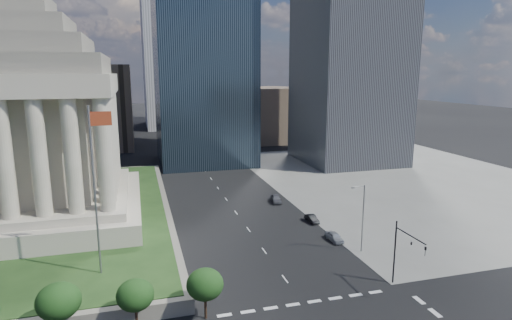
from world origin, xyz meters
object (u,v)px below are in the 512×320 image
object	(u,v)px
war_memorial	(22,99)
parked_sedan_near	(335,237)
street_lamp_north	(362,214)
parked_sedan_far	(276,199)
flagpole	(96,182)
parked_sedan_mid	(312,219)
traffic_signal_ne	(404,248)

from	to	relation	value
war_memorial	parked_sedan_near	bearing A→B (deg)	-21.98
street_lamp_north	parked_sedan_far	distance (m)	26.93
flagpole	street_lamp_north	world-z (taller)	flagpole
war_memorial	parked_sedan_mid	xyz separation A→B (m)	(45.50, -9.52, -20.79)
war_memorial	street_lamp_north	size ratio (longest dim) A/B	3.90
war_memorial	parked_sedan_near	size ratio (longest dim) A/B	9.81
street_lamp_north	parked_sedan_far	size ratio (longest dim) A/B	2.26
traffic_signal_ne	parked_sedan_near	bearing A→B (deg)	93.59
traffic_signal_ne	war_memorial	bearing A→B (deg)	143.58
flagpole	traffic_signal_ne	world-z (taller)	flagpole
traffic_signal_ne	street_lamp_north	world-z (taller)	street_lamp_north
street_lamp_north	parked_sedan_near	size ratio (longest dim) A/B	2.51
war_memorial	traffic_signal_ne	xyz separation A→B (m)	(46.50, -34.30, -16.15)
war_memorial	parked_sedan_near	world-z (taller)	war_memorial
street_lamp_north	parked_sedan_far	bearing A→B (deg)	99.03
street_lamp_north	parked_sedan_near	bearing A→B (deg)	111.53
traffic_signal_ne	parked_sedan_near	world-z (taller)	traffic_signal_ne
flagpole	parked_sedan_far	xyz separation A→B (m)	(31.00, 27.15, -12.36)
war_memorial	flagpole	size ratio (longest dim) A/B	1.95
parked_sedan_far	parked_sedan_mid	bearing A→B (deg)	-70.93
traffic_signal_ne	parked_sedan_far	bearing A→B (deg)	95.08
traffic_signal_ne	parked_sedan_mid	size ratio (longest dim) A/B	2.16
traffic_signal_ne	street_lamp_north	xyz separation A→B (m)	(0.83, 11.30, 0.41)
parked_sedan_near	parked_sedan_far	size ratio (longest dim) A/B	0.90
traffic_signal_ne	parked_sedan_far	xyz separation A→B (m)	(-3.33, 37.45, -4.50)
war_memorial	traffic_signal_ne	size ratio (longest dim) A/B	4.88
parked_sedan_near	parked_sedan_mid	xyz separation A→B (m)	(0.00, 8.84, -0.07)
flagpole	traffic_signal_ne	bearing A→B (deg)	-16.71
flagpole	parked_sedan_mid	distance (m)	38.43
flagpole	parked_sedan_near	size ratio (longest dim) A/B	5.03
parked_sedan_mid	street_lamp_north	bearing A→B (deg)	-84.14
war_memorial	street_lamp_north	world-z (taller)	war_memorial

